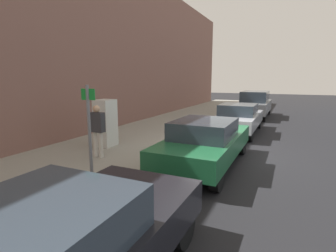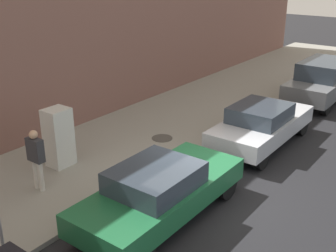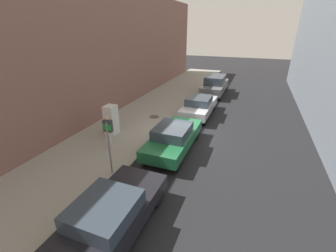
% 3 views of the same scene
% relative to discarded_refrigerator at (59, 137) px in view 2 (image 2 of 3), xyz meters
% --- Properties ---
extents(ground_plane, '(80.00, 80.00, 0.00)m').
position_rel_discarded_refrigerator_xyz_m(ground_plane, '(4.13, 1.43, -0.99)').
color(ground_plane, black).
extents(sidewalk_slab, '(4.64, 44.00, 0.13)m').
position_rel_discarded_refrigerator_xyz_m(sidewalk_slab, '(0.31, 1.43, -0.92)').
color(sidewalk_slab, gray).
rests_on(sidewalk_slab, ground).
extents(building_facade_near, '(2.09, 39.60, 8.55)m').
position_rel_discarded_refrigerator_xyz_m(building_facade_near, '(-3.05, 1.43, 3.29)').
color(building_facade_near, '#7F564C').
rests_on(building_facade_near, ground).
extents(discarded_refrigerator, '(0.61, 0.71, 1.72)m').
position_rel_discarded_refrigerator_xyz_m(discarded_refrigerator, '(0.00, 0.00, 0.00)').
color(discarded_refrigerator, silver).
rests_on(discarded_refrigerator, sidewalk_slab).
extents(manhole_cover, '(0.70, 0.70, 0.02)m').
position_rel_discarded_refrigerator_xyz_m(manhole_cover, '(1.18, 3.32, -0.85)').
color(manhole_cover, '#47443F').
rests_on(manhole_cover, sidewalk_slab).
extents(pedestrian_walking_far, '(0.48, 0.22, 1.66)m').
position_rel_discarded_refrigerator_xyz_m(pedestrian_walking_far, '(0.69, -1.28, 0.10)').
color(pedestrian_walking_far, beige).
rests_on(pedestrian_walking_far, sidewalk_slab).
extents(parked_sedan_green, '(1.83, 4.63, 1.42)m').
position_rel_discarded_refrigerator_xyz_m(parked_sedan_green, '(3.92, -0.29, -0.24)').
color(parked_sedan_green, '#1E6038').
rests_on(parked_sedan_green, ground).
extents(parked_sedan_silver, '(1.81, 4.50, 1.42)m').
position_rel_discarded_refrigerator_xyz_m(parked_sedan_silver, '(3.92, 5.09, -0.24)').
color(parked_sedan_silver, silver).
rests_on(parked_sedan_silver, ground).
extents(parked_suv_gray, '(1.87, 4.89, 1.75)m').
position_rel_discarded_refrigerator_xyz_m(parked_suv_gray, '(3.92, 11.15, -0.08)').
color(parked_suv_gray, slate).
rests_on(parked_suv_gray, ground).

